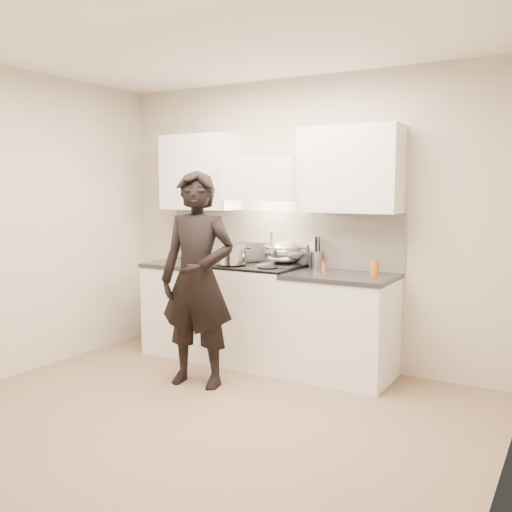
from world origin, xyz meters
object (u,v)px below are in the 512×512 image
at_px(stove, 259,314).
at_px(counter_right, 340,326).
at_px(wok, 285,252).
at_px(utensil_crock, 316,258).
at_px(person, 197,280).

distance_m(stove, counter_right, 0.83).
distance_m(wok, utensil_crock, 0.31).
xyz_separation_m(stove, utensil_crock, (0.48, 0.24, 0.54)).
height_order(stove, person, person).
xyz_separation_m(counter_right, utensil_crock, (-0.35, 0.24, 0.55)).
relative_size(wok, person, 0.28).
height_order(stove, wok, wok).
height_order(counter_right, person, person).
height_order(utensil_crock, person, person).
relative_size(utensil_crock, person, 0.17).
bearing_deg(stove, utensil_crock, 26.73).
relative_size(stove, wok, 1.93).
height_order(stove, counter_right, stove).
relative_size(stove, utensil_crock, 3.21).
bearing_deg(person, utensil_crock, 49.24).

